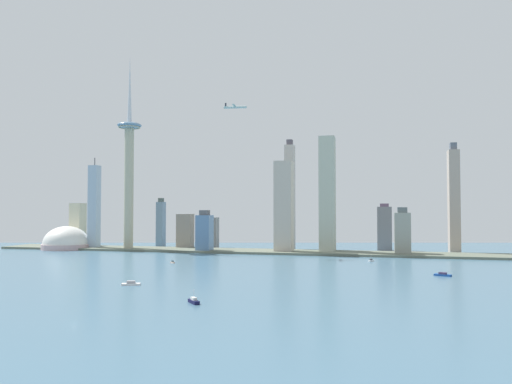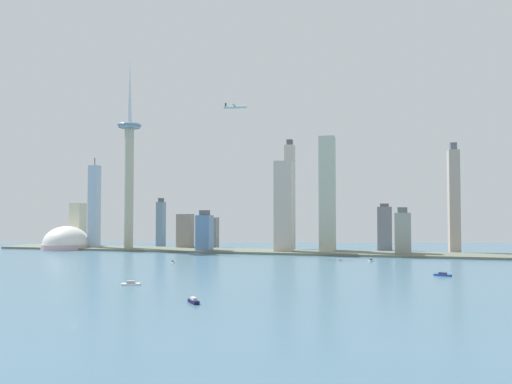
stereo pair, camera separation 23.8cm
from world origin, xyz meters
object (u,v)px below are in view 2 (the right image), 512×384
at_px(stadium_dome, 66,244).
at_px(boat_0, 194,301).
at_px(boat_4, 371,261).
at_px(skyscraper_9, 327,195).
at_px(airplane, 236,107).
at_px(skyscraper_7, 284,207).
at_px(skyscraper_3, 403,233).
at_px(skyscraper_0, 205,233).
at_px(boat_3, 131,284).
at_px(skyscraper_8, 78,225).
at_px(boat_1, 443,275).
at_px(skyscraper_4, 290,197).
at_px(skyscraper_10, 94,207).
at_px(skyscraper_2, 385,228).
at_px(skyscraper_5, 214,233).
at_px(boat_2, 173,262).
at_px(skyscraper_1, 454,200).
at_px(skyscraper_11, 185,231).
at_px(skyscraper_6, 161,223).

bearing_deg(stadium_dome, boat_0, -46.00).
distance_m(boat_0, boat_4, 342.58).
bearing_deg(skyscraper_9, airplane, -157.82).
relative_size(skyscraper_7, boat_0, 10.81).
bearing_deg(boat_0, skyscraper_3, -62.45).
bearing_deg(skyscraper_0, skyscraper_3, 4.36).
bearing_deg(airplane, skyscraper_9, 15.42).
relative_size(skyscraper_3, boat_4, 8.00).
relative_size(skyscraper_0, boat_3, 3.80).
xyz_separation_m(stadium_dome, skyscraper_8, (-11.31, 48.65, 30.93)).
relative_size(skyscraper_3, boat_1, 4.03).
relative_size(stadium_dome, boat_4, 9.07).
xyz_separation_m(skyscraper_4, boat_3, (-69.38, -405.11, -87.10)).
distance_m(skyscraper_10, airplane, 302.71).
relative_size(skyscraper_2, skyscraper_10, 0.50).
height_order(stadium_dome, skyscraper_5, skyscraper_5).
distance_m(skyscraper_0, boat_2, 163.14).
height_order(boat_1, boat_4, boat_4).
relative_size(skyscraper_3, boat_3, 4.05).
xyz_separation_m(skyscraper_7, boat_2, (-107.35, -174.62, -69.54)).
bearing_deg(skyscraper_9, skyscraper_8, 178.09).
bearing_deg(skyscraper_8, skyscraper_10, -32.55).
bearing_deg(skyscraper_8, skyscraper_4, 3.41).
height_order(boat_3, airplane, airplane).
relative_size(skyscraper_4, boat_3, 10.53).
height_order(skyscraper_1, skyscraper_4, skyscraper_4).
xyz_separation_m(skyscraper_11, boat_0, (193.27, -453.28, -28.08)).
height_order(stadium_dome, skyscraper_7, skyscraper_7).
height_order(skyscraper_2, boat_0, skyscraper_2).
relative_size(stadium_dome, skyscraper_3, 1.13).
xyz_separation_m(boat_2, airplane, (40.50, 138.09, 220.90)).
height_order(skyscraper_7, skyscraper_8, skyscraper_7).
relative_size(skyscraper_5, boat_4, 6.10).
bearing_deg(skyscraper_4, stadium_dome, -169.09).
bearing_deg(skyscraper_6, skyscraper_3, -9.30).
relative_size(skyscraper_0, skyscraper_8, 0.84).
relative_size(skyscraper_2, skyscraper_11, 1.29).
relative_size(skyscraper_7, boat_3, 8.16).
relative_size(skyscraper_1, skyscraper_2, 2.20).
bearing_deg(skyscraper_8, skyscraper_6, 17.27).
bearing_deg(skyscraper_3, skyscraper_9, 175.12).
bearing_deg(skyscraper_5, skyscraper_9, -10.45).
height_order(skyscraper_2, boat_3, skyscraper_2).
bearing_deg(skyscraper_10, boat_4, -11.29).
height_order(boat_0, boat_2, boat_0).
distance_m(skyscraper_2, skyscraper_5, 286.65).
bearing_deg(boat_0, skyscraper_5, -24.28).
bearing_deg(skyscraper_1, skyscraper_0, -169.25).
bearing_deg(boat_2, skyscraper_10, 179.28).
relative_size(boat_1, airplane, 0.49).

